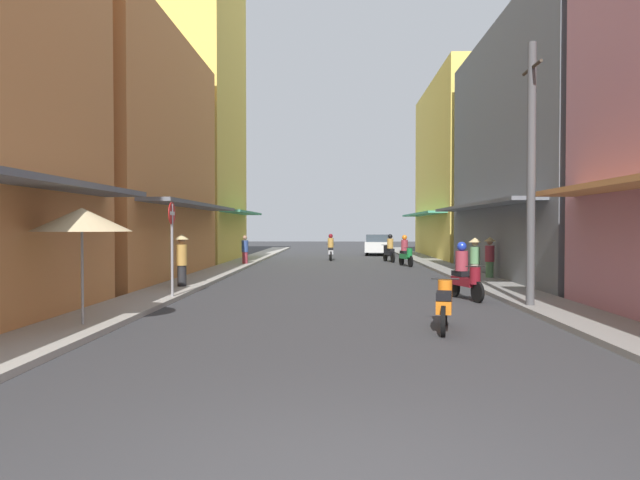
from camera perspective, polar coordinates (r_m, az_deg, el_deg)
ground_plane at (r=24.20m, az=1.79°, el=-3.38°), size 105.46×105.46×0.00m
sidewalk_left at (r=24.72m, az=-10.17°, el=-3.16°), size 1.58×55.94×0.12m
sidewalk_right at (r=24.75m, az=13.73°, el=-3.17°), size 1.58×55.94×0.12m
building_left_mid at (r=23.34m, az=-20.81°, el=7.79°), size 7.05×11.51×9.30m
building_left_far at (r=34.03m, az=-13.75°, el=12.01°), size 7.05×9.07×16.65m
building_right_mid at (r=24.08m, az=23.73°, el=8.07°), size 7.05×13.52×9.73m
building_right_far at (r=37.63m, az=15.51°, el=6.72°), size 7.05×13.04×11.11m
motorbike_maroon at (r=15.96m, az=14.35°, el=-3.32°), size 0.72×1.75×1.58m
motorbike_silver at (r=33.57m, az=1.07°, el=-0.86°), size 0.55×1.81×1.58m
motorbike_black at (r=32.26m, az=6.96°, el=-0.96°), size 0.67×1.77×1.58m
motorbike_green at (r=28.91m, az=8.61°, el=-1.23°), size 0.66×1.77×1.58m
motorbike_orange at (r=11.23m, az=12.38°, el=-6.30°), size 0.63×1.79×0.96m
parked_car at (r=40.22m, az=5.81°, el=-0.45°), size 2.04×4.21×1.45m
pedestrian_far at (r=18.32m, az=-13.72°, el=-1.84°), size 0.44×0.44×1.75m
pedestrian_midway at (r=21.83m, az=16.68°, el=-1.55°), size 0.44×0.44×1.61m
pedestrian_foreground at (r=20.42m, az=15.29°, el=-1.74°), size 0.44×0.44×1.61m
pedestrian_crossing at (r=29.08m, az=-7.55°, el=-1.08°), size 0.34×0.34×1.55m
vendor_umbrella at (r=11.76m, az=-22.81°, el=1.88°), size 1.86×1.86×2.35m
utility_pole at (r=14.47m, az=20.45°, el=6.27°), size 0.20×1.20×6.36m
street_sign_no_entry at (r=15.71m, az=-14.64°, el=0.30°), size 0.07×0.60×2.65m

